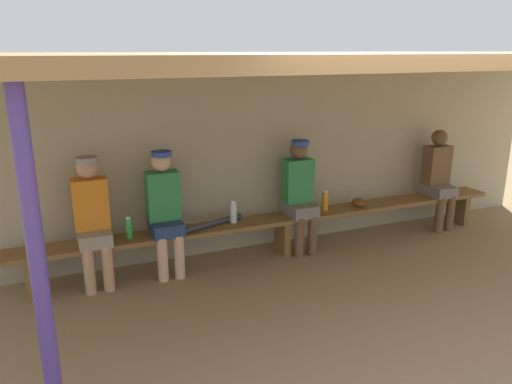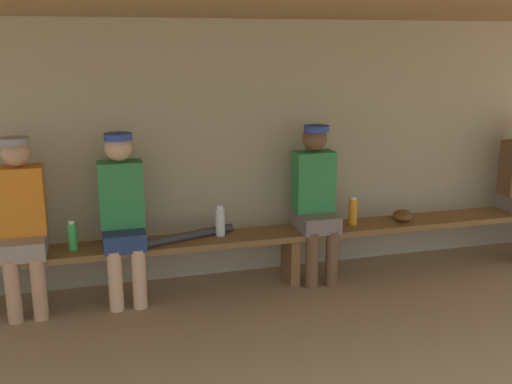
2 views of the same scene
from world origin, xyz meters
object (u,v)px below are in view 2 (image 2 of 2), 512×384
(player_middle, at_px, (22,217))
(baseball_bat, at_px, (189,236))
(water_bottle_clear, at_px, (72,236))
(baseball_glove_tan, at_px, (403,215))
(bench, at_px, (291,238))
(water_bottle_blue, at_px, (220,221))
(player_in_blue, at_px, (315,196))
(water_bottle_orange, at_px, (353,211))
(player_in_white, at_px, (122,210))

(player_middle, xyz_separation_m, baseball_bat, (1.25, -0.00, -0.25))
(water_bottle_clear, distance_m, baseball_glove_tan, 2.83)
(bench, xyz_separation_m, water_bottle_blue, (-0.61, 0.03, 0.20))
(player_in_blue, height_order, baseball_bat, player_in_blue)
(player_middle, distance_m, baseball_bat, 1.27)
(bench, distance_m, water_bottle_clear, 1.78)
(water_bottle_orange, distance_m, baseball_bat, 1.45)
(player_in_white, xyz_separation_m, water_bottle_clear, (-0.38, -0.00, -0.18))
(player_middle, xyz_separation_m, water_bottle_orange, (2.70, 0.01, -0.17))
(bench, bearing_deg, player_middle, 179.90)
(player_in_white, bearing_deg, baseball_glove_tan, 0.05)
(baseball_bat, bearing_deg, water_bottle_blue, -10.44)
(bench, xyz_separation_m, player_in_blue, (0.22, 0.00, 0.36))
(water_bottle_clear, xyz_separation_m, baseball_glove_tan, (2.83, 0.01, -0.07))
(water_bottle_blue, height_order, water_bottle_clear, water_bottle_blue)
(player_in_white, bearing_deg, water_bottle_blue, 2.20)
(player_middle, distance_m, player_in_blue, 2.34)
(player_middle, height_order, player_in_blue, same)
(water_bottle_orange, bearing_deg, player_middle, -179.72)
(player_in_blue, distance_m, baseball_glove_tan, 0.88)
(player_middle, height_order, baseball_bat, player_middle)
(bench, distance_m, baseball_glove_tan, 1.07)
(player_in_blue, bearing_deg, water_bottle_blue, 177.91)
(water_bottle_blue, height_order, water_bottle_orange, water_bottle_blue)
(bench, xyz_separation_m, player_in_white, (-1.39, 0.00, 0.36))
(player_in_blue, bearing_deg, player_middle, 180.00)
(baseball_glove_tan, distance_m, baseball_bat, 1.94)
(player_in_blue, xyz_separation_m, baseball_bat, (-1.09, -0.00, -0.25))
(player_in_white, relative_size, water_bottle_clear, 5.77)
(player_middle, bearing_deg, player_in_white, 0.00)
(baseball_glove_tan, xyz_separation_m, baseball_bat, (-1.94, -0.01, -0.01))
(water_bottle_orange, bearing_deg, player_in_blue, -177.90)
(baseball_bat, bearing_deg, baseball_glove_tan, -17.39)
(player_in_white, distance_m, baseball_glove_tan, 2.46)
(player_in_blue, relative_size, baseball_glove_tan, 5.60)
(player_in_blue, bearing_deg, water_bottle_clear, -179.88)
(player_middle, relative_size, player_in_white, 1.00)
(player_in_blue, bearing_deg, player_in_white, 180.00)
(player_in_white, bearing_deg, bench, -0.15)
(water_bottle_blue, bearing_deg, player_middle, -178.86)
(water_bottle_orange, bearing_deg, water_bottle_blue, 179.18)
(bench, distance_m, baseball_bat, 0.88)
(player_in_blue, relative_size, water_bottle_blue, 5.25)
(water_bottle_clear, height_order, baseball_bat, water_bottle_clear)
(baseball_glove_tan, bearing_deg, player_middle, -64.64)
(bench, height_order, water_bottle_clear, water_bottle_clear)
(player_in_blue, distance_m, baseball_bat, 1.12)
(water_bottle_orange, xyz_separation_m, baseball_glove_tan, (0.48, -0.01, -0.07))
(player_middle, relative_size, baseball_glove_tan, 5.60)
(player_middle, relative_size, baseball_bat, 1.67)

